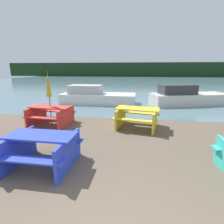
{
  "coord_description": "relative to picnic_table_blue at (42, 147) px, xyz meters",
  "views": [
    {
      "loc": [
        0.23,
        -1.1,
        2.28
      ],
      "look_at": [
        -0.58,
        4.59,
        0.85
      ],
      "focal_mm": 28.0,
      "sensor_mm": 36.0,
      "label": 1
    }
  ],
  "objects": [
    {
      "name": "water",
      "position": [
        1.93,
        29.32,
        -0.48
      ],
      "size": [
        60.0,
        50.0,
        0.0
      ],
      "color": "slate",
      "rests_on": "ground_plane"
    },
    {
      "name": "picnic_table_red",
      "position": [
        -1.37,
        3.1,
        -0.02
      ],
      "size": [
        1.79,
        1.52,
        0.76
      ],
      "rotation": [
        0.0,
        0.0,
        -0.09
      ],
      "color": "red",
      "rests_on": "ground_plane"
    },
    {
      "name": "picnic_table_blue",
      "position": [
        0.0,
        0.0,
        0.0
      ],
      "size": [
        1.59,
        1.4,
        0.8
      ],
      "rotation": [
        0.0,
        0.0,
        -0.01
      ],
      "color": "blue",
      "rests_on": "ground_plane"
    },
    {
      "name": "umbrella_gold",
      "position": [
        -1.37,
        3.1,
        1.18
      ],
      "size": [
        0.22,
        0.22,
        2.19
      ],
      "color": "brown",
      "rests_on": "ground_plane"
    },
    {
      "name": "boat_second",
      "position": [
        5.4,
        8.31,
        0.01
      ],
      "size": [
        5.24,
        2.99,
        1.29
      ],
      "rotation": [
        0.0,
        0.0,
        0.29
      ],
      "color": "beige",
      "rests_on": "water"
    },
    {
      "name": "picnic_table_yellow",
      "position": [
        2.21,
        3.16,
        0.0
      ],
      "size": [
        1.88,
        1.66,
        0.79
      ],
      "rotation": [
        0.0,
        0.0,
        -0.19
      ],
      "color": "yellow",
      "rests_on": "ground_plane"
    },
    {
      "name": "far_treeline",
      "position": [
        1.93,
        49.32,
        1.53
      ],
      "size": [
        80.0,
        1.6,
        4.0
      ],
      "color": "#193319",
      "rests_on": "water"
    },
    {
      "name": "boat",
      "position": [
        -0.56,
        7.81,
        -0.02
      ],
      "size": [
        4.94,
        1.88,
        1.21
      ],
      "rotation": [
        0.0,
        0.0,
        -0.02
      ],
      "color": "silver",
      "rests_on": "water"
    }
  ]
}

